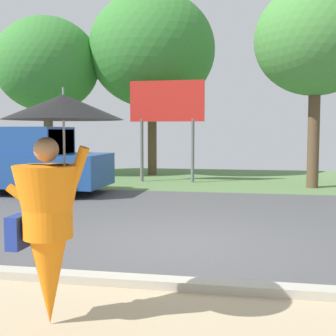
{
  "coord_description": "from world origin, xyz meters",
  "views": [
    {
      "loc": [
        1.15,
        -6.81,
        1.75
      ],
      "look_at": [
        -0.31,
        1.0,
        1.1
      ],
      "focal_mm": 47.78,
      "sensor_mm": 36.0,
      "label": 1
    }
  ],
  "objects_px": {
    "monk_pedestrian": "(52,202)",
    "tree_right_mid": "(47,65)",
    "pickup_truck": "(17,163)",
    "roadside_billboard": "(167,108)",
    "tree_center_back": "(316,40)",
    "tree_left_far": "(152,50)"
  },
  "relations": [
    {
      "from": "monk_pedestrian",
      "to": "roadside_billboard",
      "type": "relative_size",
      "value": 0.61
    },
    {
      "from": "monk_pedestrian",
      "to": "tree_left_far",
      "type": "bearing_deg",
      "value": 115.7
    },
    {
      "from": "roadside_billboard",
      "to": "tree_center_back",
      "type": "relative_size",
      "value": 0.56
    },
    {
      "from": "pickup_truck",
      "to": "tree_center_back",
      "type": "xyz_separation_m",
      "value": [
        8.44,
        2.81,
        3.66
      ]
    },
    {
      "from": "roadside_billboard",
      "to": "tree_left_far",
      "type": "xyz_separation_m",
      "value": [
        -1.07,
        2.45,
        2.43
      ]
    },
    {
      "from": "roadside_billboard",
      "to": "tree_center_back",
      "type": "distance_m",
      "value": 5.23
    },
    {
      "from": "tree_left_far",
      "to": "tree_right_mid",
      "type": "height_order",
      "value": "tree_left_far"
    },
    {
      "from": "monk_pedestrian",
      "to": "pickup_truck",
      "type": "xyz_separation_m",
      "value": [
        -4.82,
        8.01,
        -0.25
      ]
    },
    {
      "from": "tree_center_back",
      "to": "tree_right_mid",
      "type": "xyz_separation_m",
      "value": [
        -9.86,
        2.18,
        -0.17
      ]
    },
    {
      "from": "monk_pedestrian",
      "to": "tree_right_mid",
      "type": "relative_size",
      "value": 0.34
    },
    {
      "from": "monk_pedestrian",
      "to": "tree_left_far",
      "type": "distance_m",
      "value": 14.72
    },
    {
      "from": "monk_pedestrian",
      "to": "tree_left_far",
      "type": "xyz_separation_m",
      "value": [
        -2.24,
        14.03,
        3.86
      ]
    },
    {
      "from": "monk_pedestrian",
      "to": "roadside_billboard",
      "type": "xyz_separation_m",
      "value": [
        -1.16,
        11.58,
        1.43
      ]
    },
    {
      "from": "pickup_truck",
      "to": "roadside_billboard",
      "type": "relative_size",
      "value": 1.49
    },
    {
      "from": "monk_pedestrian",
      "to": "tree_right_mid",
      "type": "xyz_separation_m",
      "value": [
        -6.24,
        13.0,
        3.24
      ]
    },
    {
      "from": "roadside_billboard",
      "to": "tree_right_mid",
      "type": "relative_size",
      "value": 0.56
    },
    {
      "from": "tree_left_far",
      "to": "tree_center_back",
      "type": "xyz_separation_m",
      "value": [
        5.85,
        -3.21,
        -0.45
      ]
    },
    {
      "from": "tree_left_far",
      "to": "monk_pedestrian",
      "type": "bearing_deg",
      "value": -80.94
    },
    {
      "from": "tree_left_far",
      "to": "pickup_truck",
      "type": "bearing_deg",
      "value": -113.25
    },
    {
      "from": "monk_pedestrian",
      "to": "tree_center_back",
      "type": "height_order",
      "value": "tree_center_back"
    },
    {
      "from": "monk_pedestrian",
      "to": "pickup_truck",
      "type": "bearing_deg",
      "value": 137.69
    },
    {
      "from": "pickup_truck",
      "to": "tree_left_far",
      "type": "xyz_separation_m",
      "value": [
        2.59,
        6.02,
        4.11
      ]
    }
  ]
}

